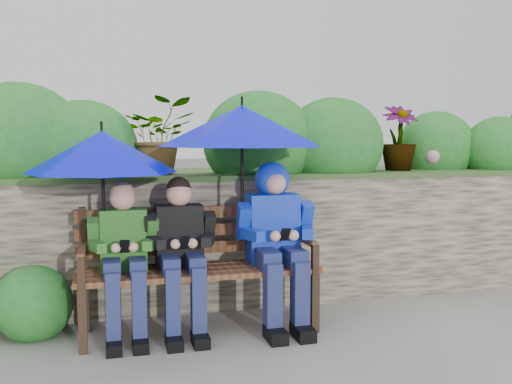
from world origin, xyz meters
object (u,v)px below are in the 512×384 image
object	(u,v)px
park_bench	(197,260)
umbrella_left	(102,152)
boy_right	(276,231)
umbrella_right	(242,126)
boy_left	(124,251)
boy_middle	(181,247)

from	to	relation	value
park_bench	umbrella_left	distance (m)	0.96
boy_right	umbrella_left	distance (m)	1.28
boy_right	umbrella_right	size ratio (longest dim) A/B	1.00
umbrella_left	umbrella_right	world-z (taller)	umbrella_right
park_bench	umbrella_left	world-z (taller)	umbrella_left
park_bench	boy_right	xyz separation A→B (m)	(0.54, -0.06, 0.19)
park_bench	boy_left	xyz separation A→B (m)	(-0.49, -0.07, 0.10)
boy_left	umbrella_right	distance (m)	1.14
umbrella_right	boy_middle	bearing A→B (deg)	-174.98
boy_middle	umbrella_left	distance (m)	0.80
boy_left	umbrella_right	size ratio (longest dim) A/B	0.90
boy_right	umbrella_right	xyz separation A→B (m)	(-0.23, 0.03, 0.72)
park_bench	umbrella_left	bearing A→B (deg)	-176.36
boy_right	umbrella_right	world-z (taller)	umbrella_right
park_bench	boy_right	size ratio (longest dim) A/B	1.41
boy_left	boy_right	size ratio (longest dim) A/B	0.90
boy_middle	boy_right	xyz separation A→B (m)	(0.66, 0.00, 0.08)
boy_right	boy_left	bearing A→B (deg)	-179.91
boy_right	umbrella_left	bearing A→B (deg)	178.71
boy_left	boy_right	xyz separation A→B (m)	(1.03, 0.00, 0.09)
boy_left	boy_middle	bearing A→B (deg)	-0.37
boy_left	boy_right	distance (m)	1.03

